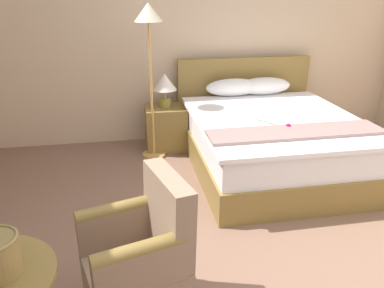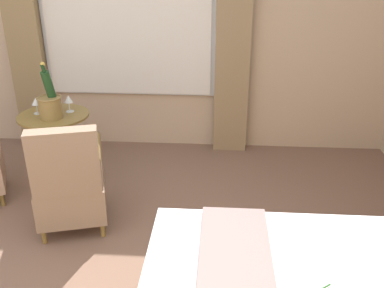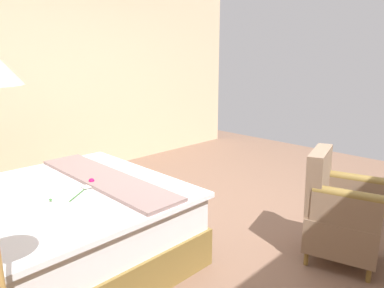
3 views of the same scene
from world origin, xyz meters
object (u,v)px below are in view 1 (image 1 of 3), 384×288
bed (269,138)px  nightstand (166,128)px  bedside_lamp (165,84)px  armchair_by_window (141,260)px  floor_lamp_brass (149,34)px

bed → nightstand: bearing=144.8°
bedside_lamp → armchair_by_window: 2.68m
bed → floor_lamp_brass: (-1.23, 0.53, 1.08)m
bedside_lamp → armchair_by_window: bearing=-99.6°
bed → nightstand: 1.30m
floor_lamp_brass → bed: bearing=-23.3°
floor_lamp_brass → armchair_by_window: (-0.27, -2.40, -1.01)m
nightstand → armchair_by_window: 2.66m
bed → bedside_lamp: 1.38m
bed → floor_lamp_brass: floor_lamp_brass is taller
bed → armchair_by_window: bed is taller
bed → floor_lamp_brass: bearing=156.7°
bedside_lamp → armchair_by_window: size_ratio=0.44×
nightstand → armchair_by_window: armchair_by_window is taller
bedside_lamp → floor_lamp_brass: size_ratio=0.23×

